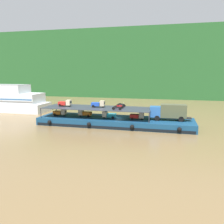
# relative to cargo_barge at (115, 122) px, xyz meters

# --- Properties ---
(ground_plane) EXTENTS (400.00, 400.00, 0.00)m
(ground_plane) POSITION_rel_cargo_barge_xyz_m (0.00, 0.03, -0.75)
(ground_plane) COLOR brown
(hillside_far_bank) EXTENTS (136.29, 39.13, 29.15)m
(hillside_far_bank) POSITION_rel_cargo_barge_xyz_m (0.00, 67.00, 15.67)
(hillside_far_bank) COLOR #235628
(hillside_far_bank) RESTS_ON ground
(cargo_barge) EXTENTS (31.24, 8.31, 1.50)m
(cargo_barge) POSITION_rel_cargo_barge_xyz_m (0.00, 0.00, 0.00)
(cargo_barge) COLOR navy
(cargo_barge) RESTS_ON ground
(covered_lorry) EXTENTS (7.90, 2.47, 3.10)m
(covered_lorry) POSITION_rel_cargo_barge_xyz_m (10.64, 0.38, 2.44)
(covered_lorry) COLOR #285BA3
(covered_lorry) RESTS_ON cargo_barge
(cargo_rack) EXTENTS (22.04, 6.89, 2.00)m
(cargo_rack) POSITION_rel_cargo_barge_xyz_m (-3.80, 0.03, 2.69)
(cargo_rack) COLOR #2D333D
(cargo_rack) RESTS_ON cargo_barge
(mini_truck_lower_stern) EXTENTS (2.75, 1.21, 1.38)m
(mini_truck_lower_stern) POSITION_rel_cargo_barge_xyz_m (-11.99, -0.26, 1.44)
(mini_truck_lower_stern) COLOR orange
(mini_truck_lower_stern) RESTS_ON cargo_barge
(mini_truck_lower_aft) EXTENTS (2.75, 1.22, 1.38)m
(mini_truck_lower_aft) POSITION_rel_cargo_barge_xyz_m (-6.56, 0.20, 1.44)
(mini_truck_lower_aft) COLOR orange
(mini_truck_lower_aft) RESTS_ON cargo_barge
(mini_truck_lower_mid) EXTENTS (2.75, 1.21, 1.38)m
(mini_truck_lower_mid) POSITION_rel_cargo_barge_xyz_m (-1.12, -0.54, 1.44)
(mini_truck_lower_mid) COLOR teal
(mini_truck_lower_mid) RESTS_ON cargo_barge
(mini_truck_lower_fore) EXTENTS (2.75, 1.22, 1.38)m
(mini_truck_lower_fore) POSITION_rel_cargo_barge_xyz_m (4.57, -0.16, 1.44)
(mini_truck_lower_fore) COLOR red
(mini_truck_lower_fore) RESTS_ON cargo_barge
(mini_truck_upper_stern) EXTENTS (2.78, 1.27, 1.38)m
(mini_truck_upper_stern) POSITION_rel_cargo_barge_xyz_m (-10.91, 0.08, 3.44)
(mini_truck_upper_stern) COLOR red
(mini_truck_upper_stern) RESTS_ON cargo_rack
(mini_truck_upper_mid) EXTENTS (2.78, 1.27, 1.38)m
(mini_truck_upper_mid) POSITION_rel_cargo_barge_xyz_m (-3.64, 0.51, 3.44)
(mini_truck_upper_mid) COLOR #1E47B7
(mini_truck_upper_mid) RESTS_ON cargo_rack
(motorcycle_upper_port) EXTENTS (1.90, 0.55, 0.87)m
(motorcycle_upper_port) POSITION_rel_cargo_barge_xyz_m (0.82, -2.04, 3.18)
(motorcycle_upper_port) COLOR black
(motorcycle_upper_port) RESTS_ON cargo_rack
(motorcycle_upper_centre) EXTENTS (1.89, 0.55, 0.87)m
(motorcycle_upper_centre) POSITION_rel_cargo_barge_xyz_m (0.84, 0.03, 3.18)
(motorcycle_upper_centre) COLOR black
(motorcycle_upper_centre) RESTS_ON cargo_rack
(motorcycle_upper_stbd) EXTENTS (1.90, 0.55, 0.87)m
(motorcycle_upper_stbd) POSITION_rel_cargo_barge_xyz_m (0.84, 2.10, 3.18)
(motorcycle_upper_stbd) COLOR black
(motorcycle_upper_stbd) RESTS_ON cargo_rack
(passenger_ferry_upstream) EXTENTS (21.14, 7.32, 7.30)m
(passenger_ferry_upstream) POSITION_rel_cargo_barge_xyz_m (-32.44, 10.37, 2.30)
(passenger_ferry_upstream) COLOR silver
(passenger_ferry_upstream) RESTS_ON ground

